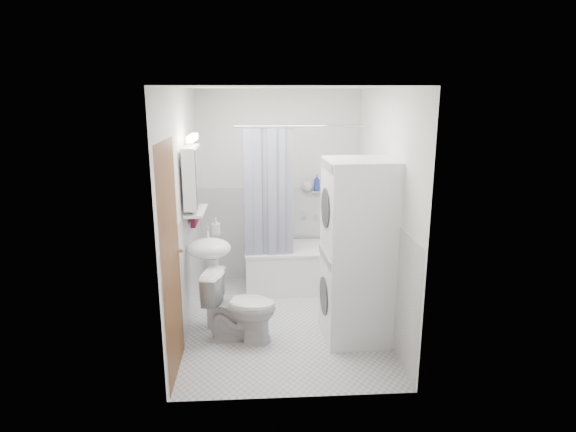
{
  "coord_description": "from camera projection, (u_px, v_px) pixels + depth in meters",
  "views": [
    {
      "loc": [
        -0.25,
        -4.64,
        2.35
      ],
      "look_at": [
        0.04,
        0.15,
        1.12
      ],
      "focal_mm": 30.0,
      "sensor_mm": 36.0,
      "label": 1
    }
  ],
  "objects": [
    {
      "name": "shampoo_a",
      "position": [
        307.0,
        186.0,
        6.0
      ],
      "size": [
        0.13,
        0.17,
        0.13
      ],
      "primitive_type": "imported",
      "color": "gray",
      "rests_on": "shower_caddy"
    },
    {
      "name": "wainscot",
      "position": [
        283.0,
        259.0,
        5.22
      ],
      "size": [
        1.98,
        2.58,
        2.58
      ],
      "color": "silver",
      "rests_on": "ground"
    },
    {
      "name": "door",
      "position": [
        181.0,
        250.0,
        4.25
      ],
      "size": [
        0.05,
        2.0,
        2.0
      ],
      "color": "brown",
      "rests_on": "ground"
    },
    {
      "name": "bathtub",
      "position": [
        302.0,
        265.0,
        5.92
      ],
      "size": [
        1.38,
        0.65,
        0.53
      ],
      "color": "white",
      "rests_on": "ground"
    },
    {
      "name": "tub_spout",
      "position": [
        316.0,
        215.0,
        6.11
      ],
      "size": [
        0.04,
        0.12,
        0.04
      ],
      "primitive_type": "cylinder",
      "rotation": [
        1.57,
        0.0,
        0.0
      ],
      "color": "silver",
      "rests_on": "room_walls"
    },
    {
      "name": "shelf_cup",
      "position": [
        197.0,
        202.0,
        4.93
      ],
      "size": [
        0.1,
        0.09,
        0.1
      ],
      "primitive_type": "imported",
      "color": "gray",
      "rests_on": "shelf"
    },
    {
      "name": "soap_pump",
      "position": [
        216.0,
        230.0,
        5.05
      ],
      "size": [
        0.08,
        0.17,
        0.08
      ],
      "primitive_type": "imported",
      "color": "gray",
      "rests_on": "sink"
    },
    {
      "name": "sink",
      "position": [
        210.0,
        262.0,
        4.82
      ],
      "size": [
        0.44,
        0.37,
        1.04
      ],
      "color": "white",
      "rests_on": "ground"
    },
    {
      "name": "shampoo_b",
      "position": [
        317.0,
        188.0,
        6.01
      ],
      "size": [
        0.08,
        0.21,
        0.08
      ],
      "primitive_type": "imported",
      "color": "#253997",
      "rests_on": "shower_caddy"
    },
    {
      "name": "shelf_bottle",
      "position": [
        194.0,
        210.0,
        4.67
      ],
      "size": [
        0.07,
        0.18,
        0.07
      ],
      "primitive_type": "imported",
      "color": "gray",
      "rests_on": "shelf"
    },
    {
      "name": "towel",
      "position": [
        193.0,
        188.0,
        5.02
      ],
      "size": [
        0.07,
        0.32,
        0.77
      ],
      "color": "maroon",
      "rests_on": "room_walls"
    },
    {
      "name": "floor",
      "position": [
        285.0,
        322.0,
        5.09
      ],
      "size": [
        2.6,
        2.6,
        0.0
      ],
      "primitive_type": "plane",
      "color": "silver",
      "rests_on": "ground"
    },
    {
      "name": "shower_caddy",
      "position": [
        320.0,
        192.0,
        6.03
      ],
      "size": [
        0.22,
        0.06,
        0.02
      ],
      "primitive_type": "cube",
      "color": "silver",
      "rests_on": "room_walls"
    },
    {
      "name": "room_walls",
      "position": [
        285.0,
        184.0,
        4.72
      ],
      "size": [
        2.6,
        2.6,
        2.6
      ],
      "color": "white",
      "rests_on": "ground"
    },
    {
      "name": "shower_curtain",
      "position": [
        269.0,
        194.0,
        5.4
      ],
      "size": [
        0.55,
        0.02,
        1.45
      ],
      "color": "#141A46",
      "rests_on": "curtain_rod"
    },
    {
      "name": "curtain_rod",
      "position": [
        305.0,
        126.0,
        5.24
      ],
      "size": [
        1.56,
        0.02,
        0.02
      ],
      "primitive_type": "cylinder",
      "rotation": [
        0.0,
        1.57,
        0.0
      ],
      "color": "silver",
      "rests_on": "room_walls"
    },
    {
      "name": "toilet",
      "position": [
        240.0,
        307.0,
        4.65
      ],
      "size": [
        0.76,
        0.52,
        0.69
      ],
      "primitive_type": "imported",
      "rotation": [
        0.0,
        0.0,
        1.38
      ],
      "color": "white",
      "rests_on": "ground"
    },
    {
      "name": "medicine_cabinet",
      "position": [
        193.0,
        175.0,
        4.74
      ],
      "size": [
        0.13,
        0.5,
        0.71
      ],
      "color": "white",
      "rests_on": "room_walls"
    },
    {
      "name": "shelf",
      "position": [
        196.0,
        211.0,
        4.83
      ],
      "size": [
        0.18,
        0.54,
        0.02
      ],
      "primitive_type": "cube",
      "color": "silver",
      "rests_on": "room_walls"
    },
    {
      "name": "washer_dryer",
      "position": [
        357.0,
        251.0,
        4.59
      ],
      "size": [
        0.66,
        0.65,
        1.77
      ],
      "rotation": [
        0.0,
        0.0,
        0.05
      ],
      "color": "white",
      "rests_on": "ground"
    }
  ]
}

